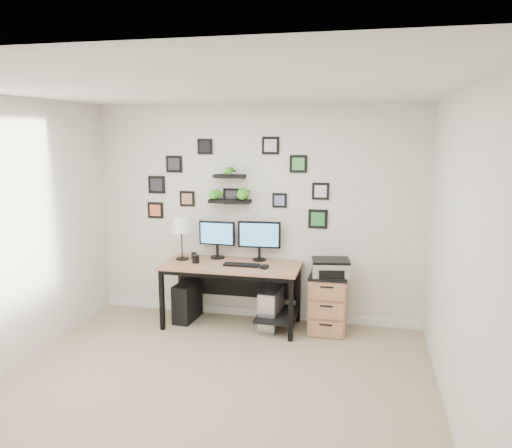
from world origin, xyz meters
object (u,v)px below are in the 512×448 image
(desk, at_px, (235,274))
(pc_tower_black, at_px, (187,301))
(monitor_left, at_px, (217,237))
(table_lamp, at_px, (181,226))
(printer, at_px, (331,267))
(file_cabinet, at_px, (328,303))
(mug, at_px, (196,259))
(pc_tower_grey, at_px, (271,308))
(monitor_right, at_px, (259,237))

(desk, relative_size, pc_tower_black, 3.44)
(monitor_left, relative_size, table_lamp, 0.89)
(desk, xyz_separation_m, printer, (1.11, 0.02, 0.14))
(monitor_left, bearing_deg, file_cabinet, -5.97)
(mug, xyz_separation_m, pc_tower_grey, (0.89, 0.09, -0.57))
(desk, xyz_separation_m, mug, (-0.46, -0.07, 0.17))
(pc_tower_grey, bearing_deg, monitor_left, 165.67)
(pc_tower_black, height_order, pc_tower_grey, pc_tower_black)
(monitor_left, distance_m, file_cabinet, 1.53)
(table_lamp, xyz_separation_m, file_cabinet, (1.76, 0.00, -0.83))
(printer, bearing_deg, monitor_right, 167.68)
(monitor_right, bearing_deg, printer, -12.32)
(monitor_left, distance_m, pc_tower_black, 0.87)
(mug, xyz_separation_m, file_cabinet, (1.55, 0.13, -0.46))
(monitor_right, height_order, table_lamp, table_lamp)
(pc_tower_black, bearing_deg, monitor_right, 15.82)
(monitor_left, bearing_deg, monitor_right, 0.58)
(monitor_left, distance_m, printer, 1.42)
(pc_tower_black, distance_m, printer, 1.80)
(table_lamp, height_order, printer, table_lamp)
(mug, distance_m, file_cabinet, 1.62)
(table_lamp, distance_m, mug, 0.44)
(table_lamp, distance_m, pc_tower_black, 0.93)
(desk, bearing_deg, pc_tower_grey, 2.64)
(monitor_right, distance_m, pc_tower_grey, 0.84)
(table_lamp, xyz_separation_m, pc_tower_grey, (1.11, -0.03, -0.93))
(monitor_right, bearing_deg, monitor_left, -179.42)
(mug, relative_size, pc_tower_grey, 0.20)
(pc_tower_grey, relative_size, printer, 1.05)
(pc_tower_black, bearing_deg, table_lamp, 163.37)
(monitor_left, relative_size, printer, 1.00)
(pc_tower_grey, xyz_separation_m, file_cabinet, (0.66, 0.04, 0.11))
(printer, bearing_deg, file_cabinet, 116.13)
(desk, distance_m, table_lamp, 0.86)
(monitor_left, xyz_separation_m, pc_tower_grey, (0.71, -0.18, -0.79))
(monitor_right, bearing_deg, mug, -158.60)
(monitor_right, relative_size, file_cabinet, 0.76)
(monitor_left, xyz_separation_m, mug, (-0.18, -0.27, -0.22))
(monitor_right, relative_size, pc_tower_black, 1.10)
(pc_tower_black, xyz_separation_m, file_cabinet, (1.70, 0.03, 0.10))
(pc_tower_grey, distance_m, printer, 0.86)
(monitor_left, relative_size, mug, 4.80)
(pc_tower_grey, height_order, file_cabinet, file_cabinet)
(monitor_right, relative_size, pc_tower_grey, 1.07)
(table_lamp, relative_size, printer, 1.13)
(monitor_left, relative_size, file_cabinet, 0.68)
(desk, xyz_separation_m, monitor_right, (0.24, 0.21, 0.41))
(desk, height_order, monitor_right, monitor_right)
(pc_tower_black, bearing_deg, monitor_left, 30.99)
(monitor_right, bearing_deg, desk, -139.91)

